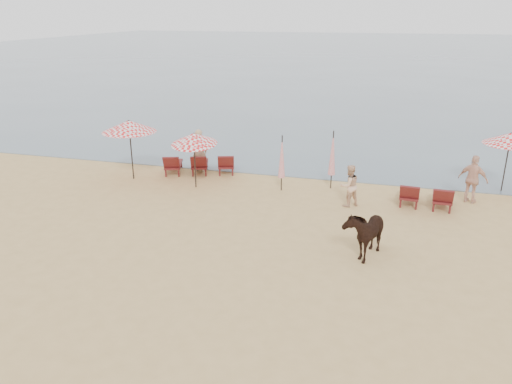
{
  "coord_description": "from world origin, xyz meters",
  "views": [
    {
      "loc": [
        3.89,
        -9.36,
        6.55
      ],
      "look_at": [
        0.0,
        5.0,
        1.1
      ],
      "focal_mm": 35.0,
      "sensor_mm": 36.0,
      "label": 1
    }
  ],
  "objects_px": {
    "lounger_cluster_right": "(426,195)",
    "beachgoer_right_b": "(473,179)",
    "cow": "(365,231)",
    "umbrella_open_right": "(510,139)",
    "beachgoer_right_a": "(349,186)",
    "beachgoer_left": "(199,150)",
    "umbrella_closed_left": "(333,153)",
    "umbrella_open_left_a": "(129,126)",
    "umbrella_open_left_b": "(194,139)",
    "lounger_cluster_left": "(200,163)",
    "umbrella_closed_right": "(282,157)"
  },
  "relations": [
    {
      "from": "lounger_cluster_left",
      "to": "beachgoer_left",
      "type": "distance_m",
      "value": 0.57
    },
    {
      "from": "umbrella_closed_right",
      "to": "beachgoer_right_b",
      "type": "xyz_separation_m",
      "value": [
        6.85,
        0.52,
        -0.46
      ]
    },
    {
      "from": "umbrella_open_left_b",
      "to": "beachgoer_right_a",
      "type": "bearing_deg",
      "value": -1.34
    },
    {
      "from": "umbrella_open_left_a",
      "to": "umbrella_open_right",
      "type": "height_order",
      "value": "umbrella_open_left_a"
    },
    {
      "from": "lounger_cluster_left",
      "to": "lounger_cluster_right",
      "type": "distance_m",
      "value": 9.19
    },
    {
      "from": "cow",
      "to": "beachgoer_right_a",
      "type": "bearing_deg",
      "value": 119.33
    },
    {
      "from": "umbrella_open_left_b",
      "to": "umbrella_closed_right",
      "type": "height_order",
      "value": "umbrella_open_left_b"
    },
    {
      "from": "umbrella_open_left_b",
      "to": "umbrella_open_right",
      "type": "xyz_separation_m",
      "value": [
        11.48,
        2.54,
        0.14
      ]
    },
    {
      "from": "lounger_cluster_left",
      "to": "cow",
      "type": "bearing_deg",
      "value": -56.97
    },
    {
      "from": "beachgoer_right_a",
      "to": "beachgoer_right_b",
      "type": "distance_m",
      "value": 4.48
    },
    {
      "from": "cow",
      "to": "umbrella_open_left_a",
      "type": "bearing_deg",
      "value": 172.67
    },
    {
      "from": "lounger_cluster_right",
      "to": "beachgoer_left",
      "type": "xyz_separation_m",
      "value": [
        -9.17,
        1.76,
        0.49
      ]
    },
    {
      "from": "lounger_cluster_right",
      "to": "umbrella_closed_left",
      "type": "distance_m",
      "value": 3.76
    },
    {
      "from": "beachgoer_left",
      "to": "lounger_cluster_left",
      "type": "bearing_deg",
      "value": 109.66
    },
    {
      "from": "cow",
      "to": "beachgoer_right_b",
      "type": "xyz_separation_m",
      "value": [
        3.44,
        5.13,
        0.16
      ]
    },
    {
      "from": "cow",
      "to": "beachgoer_left",
      "type": "distance_m",
      "value": 9.48
    },
    {
      "from": "umbrella_open_right",
      "to": "beachgoer_right_a",
      "type": "distance_m",
      "value": 6.42
    },
    {
      "from": "beachgoer_right_a",
      "to": "beachgoer_right_b",
      "type": "relative_size",
      "value": 0.86
    },
    {
      "from": "beachgoer_right_a",
      "to": "lounger_cluster_left",
      "type": "bearing_deg",
      "value": -55.67
    },
    {
      "from": "beachgoer_left",
      "to": "beachgoer_right_b",
      "type": "relative_size",
      "value": 1.06
    },
    {
      "from": "umbrella_open_left_b",
      "to": "umbrella_open_right",
      "type": "distance_m",
      "value": 11.76
    },
    {
      "from": "umbrella_open_left_a",
      "to": "beachgoer_left",
      "type": "height_order",
      "value": "umbrella_open_left_a"
    },
    {
      "from": "umbrella_open_left_a",
      "to": "beachgoer_right_a",
      "type": "height_order",
      "value": "umbrella_open_left_a"
    },
    {
      "from": "umbrella_open_left_b",
      "to": "lounger_cluster_right",
      "type": "bearing_deg",
      "value": 4.18
    },
    {
      "from": "umbrella_open_left_a",
      "to": "umbrella_open_left_b",
      "type": "relative_size",
      "value": 1.09
    },
    {
      "from": "umbrella_open_left_b",
      "to": "beachgoer_right_a",
      "type": "xyz_separation_m",
      "value": [
        5.95,
        -0.46,
        -1.19
      ]
    },
    {
      "from": "beachgoer_right_b",
      "to": "beachgoer_left",
      "type": "bearing_deg",
      "value": 20.73
    },
    {
      "from": "umbrella_open_right",
      "to": "umbrella_closed_left",
      "type": "relative_size",
      "value": 1.02
    },
    {
      "from": "umbrella_open_left_b",
      "to": "beachgoer_left",
      "type": "distance_m",
      "value": 2.26
    },
    {
      "from": "umbrella_closed_left",
      "to": "beachgoer_right_a",
      "type": "relative_size",
      "value": 1.51
    },
    {
      "from": "lounger_cluster_left",
      "to": "beachgoer_right_a",
      "type": "distance_m",
      "value": 6.78
    },
    {
      "from": "beachgoer_right_a",
      "to": "umbrella_open_right",
      "type": "bearing_deg",
      "value": 170.98
    },
    {
      "from": "lounger_cluster_right",
      "to": "beachgoer_right_b",
      "type": "distance_m",
      "value": 1.85
    },
    {
      "from": "lounger_cluster_right",
      "to": "umbrella_closed_left",
      "type": "xyz_separation_m",
      "value": [
        -3.46,
        1.09,
        0.97
      ]
    },
    {
      "from": "beachgoer_left",
      "to": "beachgoer_right_b",
      "type": "xyz_separation_m",
      "value": [
        10.75,
        -0.9,
        -0.05
      ]
    },
    {
      "from": "umbrella_closed_right",
      "to": "beachgoer_right_a",
      "type": "xyz_separation_m",
      "value": [
        2.63,
        -0.97,
        -0.58
      ]
    },
    {
      "from": "umbrella_open_right",
      "to": "cow",
      "type": "distance_m",
      "value": 8.28
    },
    {
      "from": "umbrella_open_left_a",
      "to": "umbrella_closed_left",
      "type": "distance_m",
      "value": 8.09
    },
    {
      "from": "lounger_cluster_right",
      "to": "umbrella_open_left_b",
      "type": "bearing_deg",
      "value": -174.33
    },
    {
      "from": "umbrella_open_right",
      "to": "beachgoer_right_b",
      "type": "distance_m",
      "value": 2.33
    },
    {
      "from": "umbrella_open_left_b",
      "to": "umbrella_closed_left",
      "type": "distance_m",
      "value": 5.31
    },
    {
      "from": "umbrella_open_left_b",
      "to": "beachgoer_left",
      "type": "height_order",
      "value": "umbrella_open_left_b"
    },
    {
      "from": "umbrella_closed_right",
      "to": "beachgoer_left",
      "type": "xyz_separation_m",
      "value": [
        -3.9,
        1.42,
        -0.41
      ]
    },
    {
      "from": "cow",
      "to": "beachgoer_left",
      "type": "xyz_separation_m",
      "value": [
        -7.31,
        6.04,
        0.21
      ]
    },
    {
      "from": "lounger_cluster_left",
      "to": "cow",
      "type": "xyz_separation_m",
      "value": [
        7.21,
        -5.76,
        0.27
      ]
    },
    {
      "from": "cow",
      "to": "umbrella_open_right",
      "type": "bearing_deg",
      "value": 71.73
    },
    {
      "from": "umbrella_closed_right",
      "to": "lounger_cluster_right",
      "type": "bearing_deg",
      "value": -3.68
    },
    {
      "from": "umbrella_open_left_b",
      "to": "beachgoer_left",
      "type": "relative_size",
      "value": 1.21
    },
    {
      "from": "umbrella_closed_left",
      "to": "lounger_cluster_left",
      "type": "bearing_deg",
      "value": 175.98
    },
    {
      "from": "beachgoer_right_a",
      "to": "cow",
      "type": "bearing_deg",
      "value": 64.57
    }
  ]
}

